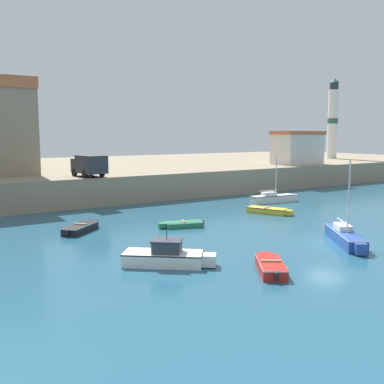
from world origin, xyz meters
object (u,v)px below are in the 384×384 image
sailboat_white_3 (273,198)px  harbor_shed_mid_row (297,147)px  dinghy_yellow_4 (269,210)px  sailboat_blue_0 (345,236)px  dinghy_green_2 (182,224)px  truck_on_quay (89,165)px  motorboat_white_5 (166,256)px  dinghy_black_6 (81,228)px  dinghy_red_1 (270,266)px  lighthouse (333,120)px

sailboat_white_3 → harbor_shed_mid_row: bearing=36.9°
dinghy_yellow_4 → sailboat_blue_0: bearing=-106.8°
dinghy_green_2 → truck_on_quay: size_ratio=0.80×
harbor_shed_mid_row → motorboat_white_5: bearing=-145.0°
dinghy_black_6 → harbor_shed_mid_row: 39.86m
sailboat_blue_0 → harbor_shed_mid_row: bearing=49.5°
dinghy_red_1 → truck_on_quay: size_ratio=0.84×
motorboat_white_5 → harbor_shed_mid_row: bearing=35.0°
sailboat_blue_0 → dinghy_yellow_4: bearing=73.2°
motorboat_white_5 → dinghy_yellow_4: bearing=29.9°
dinghy_red_1 → dinghy_green_2: (1.97, 12.32, -0.07)m
dinghy_red_1 → dinghy_yellow_4: (11.89, 13.23, -0.03)m
dinghy_green_2 → lighthouse: (45.67, 24.07, 9.48)m
dinghy_green_2 → sailboat_white_3: sailboat_white_3 is taller
motorboat_white_5 → dinghy_red_1: bearing=-44.2°
dinghy_red_1 → dinghy_black_6: dinghy_black_6 is taller
dinghy_red_1 → dinghy_black_6: size_ratio=1.05×
dinghy_black_6 → harbor_shed_mid_row: bearing=20.9°
lighthouse → truck_on_quay: (-47.95, -9.56, -5.56)m
motorboat_white_5 → lighthouse: size_ratio=0.35×
lighthouse → harbor_shed_mid_row: bearing=-155.5°
sailboat_blue_0 → dinghy_black_6: (-13.78, 13.09, -0.18)m
dinghy_green_2 → sailboat_white_3: bearing=20.8°
dinghy_yellow_4 → dinghy_black_6: dinghy_black_6 is taller
sailboat_blue_0 → lighthouse: bearing=41.3°
dinghy_black_6 → dinghy_yellow_4: bearing=-5.9°
motorboat_white_5 → sailboat_blue_0: bearing=-9.5°
sailboat_white_3 → harbor_shed_mid_row: harbor_shed_mid_row is taller
dinghy_red_1 → sailboat_white_3: bearing=46.8°
dinghy_green_2 → harbor_shed_mid_row: (29.67, 16.77, 5.09)m
motorboat_white_5 → harbor_shed_mid_row: 43.94m
sailboat_blue_0 → sailboat_white_3: size_ratio=1.00×
dinghy_red_1 → motorboat_white_5: size_ratio=0.77×
lighthouse → harbor_shed_mid_row: (-16.00, -7.30, -4.39)m
dinghy_black_6 → harbor_shed_mid_row: size_ratio=0.50×
harbor_shed_mid_row → dinghy_green_2: bearing=-150.5°
dinghy_black_6 → truck_on_quay: truck_on_quay is taller
dinghy_black_6 → dinghy_red_1: bearing=-70.5°
dinghy_yellow_4 → lighthouse: 43.63m
dinghy_green_2 → harbor_shed_mid_row: 34.46m
sailboat_blue_0 → truck_on_quay: size_ratio=1.25×
dinghy_green_2 → dinghy_black_6: bearing=159.8°
sailboat_blue_0 → motorboat_white_5: size_ratio=1.16×
sailboat_blue_0 → lighthouse: lighthouse is taller
dinghy_black_6 → lighthouse: bearing=22.0°
dinghy_red_1 → dinghy_yellow_4: 17.79m
dinghy_red_1 → dinghy_green_2: size_ratio=1.04×
motorboat_white_5 → harbor_shed_mid_row: harbor_shed_mid_row is taller
dinghy_yellow_4 → lighthouse: (35.75, 23.16, 9.43)m
dinghy_yellow_4 → motorboat_white_5: (-16.01, -9.21, 0.24)m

